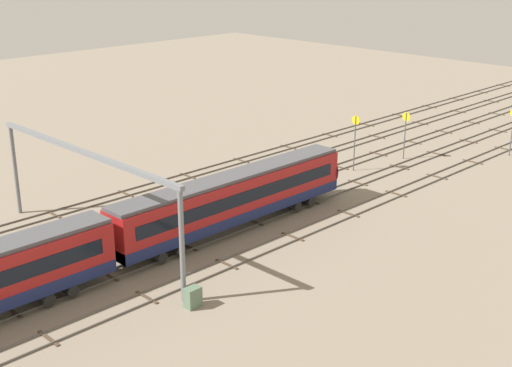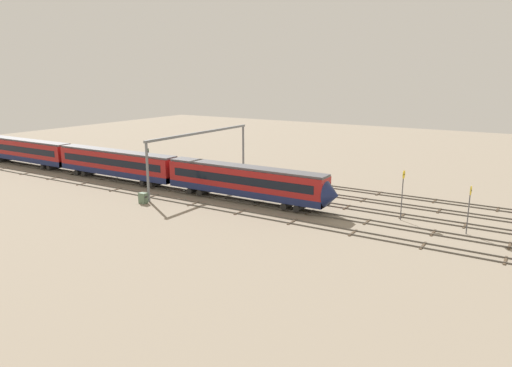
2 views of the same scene
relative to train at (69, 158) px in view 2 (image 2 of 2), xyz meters
The scene contains 13 objects.
ground_plane 35.63m from the train, ahead, with size 195.25×195.25×0.00m, color gray.
track_near_foreground 35.62m from the train, ahead, with size 179.25×2.40×0.16m.
track_with_train 35.32m from the train, ahead, with size 179.25×2.40×0.16m.
track_middle 35.62m from the train, ahead, with size 179.25×2.40×0.16m.
track_second_far 36.52m from the train, 14.81° to the left, with size 179.25×2.40×0.16m.
track_far_background 37.98m from the train, 21.63° to the left, with size 179.25×2.40×0.16m.
train is the anchor object (origin of this frame).
overhead_gantry 26.30m from the train, 10.78° to the left, with size 0.40×23.98×8.39m.
speed_sign_near_foreground 57.09m from the train, ahead, with size 0.14×0.98×6.04m.
speed_sign_mid_trackside 64.52m from the train, ahead, with size 0.14×1.02×5.39m.
signal_light_trackside_approach 8.27m from the train, 21.25° to the left, with size 0.31×0.32×4.36m.
signal_light_trackside_departure 13.70m from the train, 33.68° to the left, with size 0.31×0.32×4.23m.
relay_cabinet 26.74m from the train, 17.14° to the right, with size 1.10×0.75×1.43m.
Camera 2 is at (35.82, -56.90, 17.10)m, focal length 33.37 mm.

